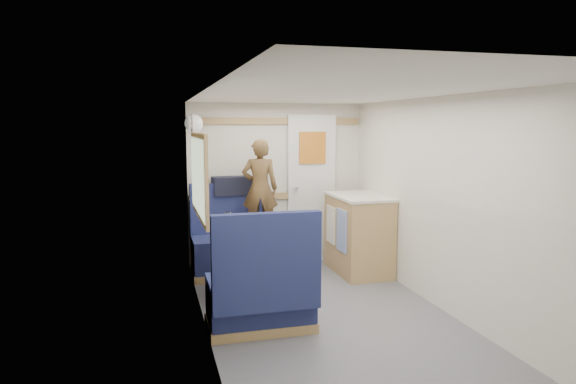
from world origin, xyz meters
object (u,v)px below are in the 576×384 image
object	(u,v)px
dinette_table	(243,243)
beer_glass	(255,221)
pepper_grinder	(236,222)
tray	(266,233)
bench_far	(231,249)
dome_light	(194,123)
bread_loaf	(255,220)
tumbler_mid	(228,217)
salt_grinder	(234,223)
duffel_bag	(232,186)
galley_counter	(358,233)
bench_near	(261,296)
wine_glass	(236,219)
tumbler_right	(240,219)
orange_fruit	(264,227)
person	(260,188)
cheese_block	(251,226)
tumbler_left	(233,227)

from	to	relation	value
dinette_table	beer_glass	world-z (taller)	beer_glass
dinette_table	pepper_grinder	distance (m)	0.22
tray	bench_far	bearing A→B (deg)	97.30
dinette_table	dome_light	bearing A→B (deg)	114.65
beer_glass	bread_loaf	world-z (taller)	beer_glass
tumbler_mid	salt_grinder	size ratio (longest dim) A/B	1.30
pepper_grinder	duffel_bag	bearing A→B (deg)	83.28
tray	pepper_grinder	distance (m)	0.43
galley_counter	bread_loaf	distance (m)	1.40
pepper_grinder	bread_loaf	distance (m)	0.26
tray	beer_glass	distance (m)	0.43
bench_near	beer_glass	xyz separation A→B (m)	(0.13, 0.95, 0.47)
dome_light	bench_near	bearing A→B (deg)	-77.18
bread_loaf	beer_glass	bearing A→B (deg)	-104.51
wine_glass	tumbler_right	distance (m)	0.40
galley_counter	salt_grinder	world-z (taller)	galley_counter
tumbler_right	bread_loaf	distance (m)	0.15
orange_fruit	tray	bearing A→B (deg)	-84.51
galley_counter	tray	world-z (taller)	galley_counter
dinette_table	salt_grinder	bearing A→B (deg)	139.36
bench_far	salt_grinder	xyz separation A→B (m)	(-0.07, -0.80, 0.46)
bread_loaf	dome_light	bearing A→B (deg)	128.35
person	beer_glass	xyz separation A→B (m)	(-0.20, -0.69, -0.25)
dinette_table	pepper_grinder	xyz separation A→B (m)	(-0.06, 0.03, 0.21)
tumbler_mid	tumbler_right	size ratio (longest dim) A/B	1.02
dome_light	beer_glass	size ratio (longest dim) A/B	2.12
tray	dinette_table	bearing A→B (deg)	114.33
dinette_table	person	distance (m)	0.95
duffel_bag	tray	size ratio (longest dim) A/B	1.45
cheese_block	dinette_table	bearing A→B (deg)	113.64
bench_far	tumbler_mid	world-z (taller)	bench_far
duffel_bag	beer_glass	distance (m)	1.07
beer_glass	pepper_grinder	xyz separation A→B (m)	(-0.20, -0.06, 0.01)
bread_loaf	tumbler_mid	bearing A→B (deg)	148.72
bench_far	person	bearing A→B (deg)	-16.05
dinette_table	person	world-z (taller)	person
pepper_grinder	galley_counter	bearing A→B (deg)	18.88
dome_light	salt_grinder	bearing A→B (deg)	-68.14
bench_far	beer_glass	xyz separation A→B (m)	(0.13, -0.78, 0.47)
bench_near	galley_counter	size ratio (longest dim) A/B	1.14
duffel_bag	person	bearing A→B (deg)	-55.84
dome_light	tumbler_right	bearing A→B (deg)	-59.32
dome_light	beer_glass	xyz separation A→B (m)	(0.52, -0.77, -0.98)
person	tumbler_right	distance (m)	0.71
tumbler_mid	tumbler_left	bearing A→B (deg)	-93.27
tray	tumbler_mid	xyz separation A→B (m)	(-0.26, 0.66, 0.05)
galley_counter	duffel_bag	xyz separation A→B (m)	(-1.40, 0.57, 0.54)
tray	tumbler_left	world-z (taller)	tumbler_left
person	tumbler_right	world-z (taller)	person
galley_counter	tumbler_left	distance (m)	1.80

